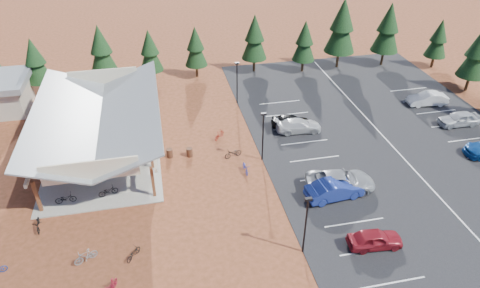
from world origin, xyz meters
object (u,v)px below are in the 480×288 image
lamp_post_2 (237,80)px  bike_8 (38,224)px  trash_bin_0 (170,153)px  car_3 (299,126)px  bike_1 (64,154)px  bike_7 (118,115)px  car_9 (427,99)px  lamp_post_1 (263,133)px  bike_0 (66,198)px  car_2 (340,181)px  bike_3 (75,119)px  bike_12 (133,253)px  car_1 (335,189)px  trash_bin_1 (190,152)px  bike_15 (219,135)px  bike_13 (86,256)px  bike_pavilion (98,116)px  car_4 (290,121)px  bike_11 (111,287)px  lamp_post_0 (306,222)px  bike_14 (245,168)px  bike_2 (85,142)px  bike_4 (108,191)px  bike_6 (129,136)px  bike_16 (233,153)px  bike_5 (114,168)px  car_8 (459,119)px  car_0 (375,239)px

lamp_post_2 → bike_8: size_ratio=2.80×
trash_bin_0 → car_3: bearing=8.0°
bike_1 → bike_7: bike_7 is taller
car_9 → lamp_post_1: bearing=-66.8°
bike_0 → car_2: bearing=-100.2°
bike_3 → bike_12: 21.69m
bike_1 → car_1: 25.62m
trash_bin_1 → bike_12: 13.20m
bike_15 → bike_13: bearing=93.4°
car_9 → bike_pavilion: bearing=-81.3°
car_4 → bike_3: bearing=87.6°
trash_bin_0 → car_3: car_3 is taller
bike_11 → lamp_post_0: bearing=26.4°
bike_14 → car_2: (7.53, -4.19, 0.40)m
bike_2 → bike_14: size_ratio=1.06×
lamp_post_1 → car_4: (4.52, 5.34, -2.24)m
bike_0 → bike_7: bike_7 is taller
lamp_post_0 → car_4: lamp_post_0 is taller
bike_2 → bike_7: 5.74m
bike_4 → bike_8: bike_4 is taller
bike_3 → car_1: car_1 is taller
bike_13 → lamp_post_2: bearing=117.1°
bike_2 → bike_6: bike_2 is taller
bike_0 → bike_2: bearing=-8.7°
trash_bin_0 → bike_3: size_ratio=0.49×
bike_8 → car_1: bearing=-12.4°
bike_4 → bike_16: bike_4 is taller
bike_6 → car_9: car_9 is taller
bike_0 → bike_11: (4.09, -10.01, -0.04)m
bike_0 → car_9: (39.55, 9.65, 0.26)m
bike_pavilion → bike_1: (-3.66, -1.02, -3.26)m
bike_1 → bike_5: 5.74m
car_4 → bike_6: bearing=98.1°
lamp_post_1 → bike_12: (-12.19, -10.00, -2.58)m
bike_pavilion → bike_12: size_ratio=12.85×
bike_4 → bike_13: bike_13 is taller
trash_bin_0 → car_8: 31.28m
trash_bin_0 → trash_bin_1: (1.92, -0.24, 0.00)m
bike_3 → car_1: bearing=-112.5°
bike_6 → bike_4: bearing=-172.9°
lamp_post_1 → bike_3: (-18.32, 10.81, -2.33)m
trash_bin_0 → bike_8: bearing=-144.2°
bike_6 → bike_3: bearing=69.8°
car_0 → lamp_post_0: bearing=88.4°
bike_pavilion → bike_6: size_ratio=11.55×
bike_1 → car_0: (24.03, -16.57, 0.17)m
trash_bin_0 → car_4: bearing=13.0°
trash_bin_1 → bike_11: 16.36m
bike_1 → car_1: car_1 is taller
bike_2 → bike_12: size_ratio=1.25×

